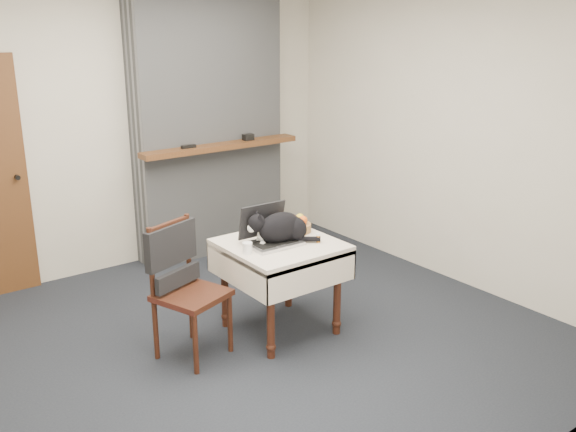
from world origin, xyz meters
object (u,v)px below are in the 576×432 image
(cat, at_px, (281,228))
(chair, at_px, (180,271))
(side_table, at_px, (280,257))
(pill_bottle, at_px, (318,238))
(fruit_basket, at_px, (296,225))
(cream_jar, at_px, (247,248))
(laptop, at_px, (269,234))

(cat, relative_size, chair, 0.51)
(chair, bearing_deg, side_table, -30.86)
(pill_bottle, height_order, chair, chair)
(fruit_basket, relative_size, chair, 0.23)
(cat, height_order, pill_bottle, cat)
(cream_jar, height_order, pill_bottle, cream_jar)
(side_table, xyz_separation_m, fruit_basket, (0.25, 0.13, 0.16))
(cat, height_order, fruit_basket, cat)
(laptop, relative_size, chair, 0.40)
(laptop, xyz_separation_m, pill_bottle, (0.29, -0.21, -0.04))
(cream_jar, bearing_deg, side_table, 7.72)
(pill_bottle, bearing_deg, chair, 162.19)
(side_table, bearing_deg, pill_bottle, -35.65)
(cat, distance_m, fruit_basket, 0.28)
(pill_bottle, distance_m, chair, 1.02)
(pill_bottle, distance_m, fruit_basket, 0.30)
(laptop, xyz_separation_m, chair, (-0.67, 0.10, -0.16))
(cat, height_order, cream_jar, cat)
(pill_bottle, bearing_deg, cream_jar, 167.44)
(cat, bearing_deg, laptop, 168.17)
(side_table, height_order, cream_jar, cream_jar)
(fruit_basket, xyz_separation_m, chair, (-0.99, 0.02, -0.14))
(laptop, height_order, cat, laptop)
(side_table, height_order, cat, cat)
(chair, bearing_deg, pill_bottle, -37.34)
(laptop, bearing_deg, pill_bottle, -34.07)
(side_table, relative_size, cream_jar, 9.94)
(side_table, distance_m, cream_jar, 0.35)
(cream_jar, height_order, fruit_basket, fruit_basket)
(laptop, bearing_deg, fruit_basket, 16.64)
(laptop, xyz_separation_m, cat, (0.08, -0.04, 0.04))
(side_table, height_order, laptop, laptop)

